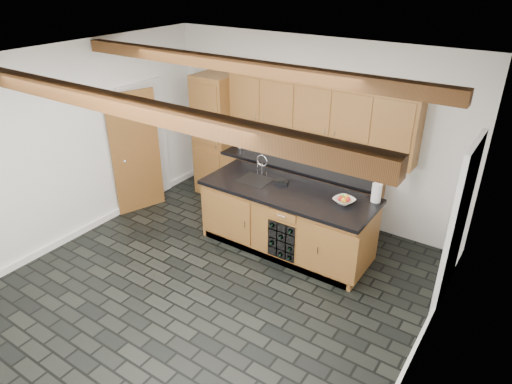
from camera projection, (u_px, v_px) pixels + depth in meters
ground at (215, 286)px, 5.89m from camera, size 5.00×5.00×0.00m
room_shell at (231, 162)px, 5.63m from camera, size 5.01×5.00×5.00m
back_cabinetry at (281, 155)px, 7.28m from camera, size 3.65×0.62×2.20m
island at (287, 220)px, 6.47m from camera, size 2.48×0.96×0.93m
faucet at (256, 177)px, 6.56m from camera, size 0.45×0.40×0.34m
kitchen_scale at (281, 181)px, 6.45m from camera, size 0.22×0.16×0.06m
fruit_bowl at (344, 201)px, 5.92m from camera, size 0.33×0.33×0.06m
fruit_cluster at (344, 198)px, 5.90m from camera, size 0.16×0.17×0.07m
paper_towel at (377, 193)px, 5.92m from camera, size 0.13×0.13×0.25m
mug at (240, 145)px, 7.65m from camera, size 0.14×0.14×0.10m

